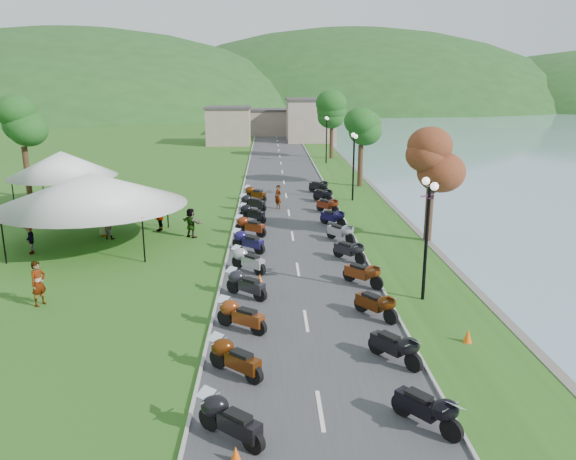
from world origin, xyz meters
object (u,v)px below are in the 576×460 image
object	(u,v)px
pedestrian_b	(109,239)
pedestrian_c	(31,254)
vendor_tent_main	(93,209)
pedestrian_a	(41,305)

from	to	relation	value
pedestrian_b	pedestrian_c	world-z (taller)	pedestrian_c
vendor_tent_main	pedestrian_b	bearing A→B (deg)	63.17
pedestrian_b	vendor_tent_main	bearing A→B (deg)	77.56
pedestrian_a	pedestrian_c	bearing A→B (deg)	53.76
vendor_tent_main	pedestrian_a	distance (m)	9.17
vendor_tent_main	pedestrian_c	bearing A→B (deg)	-147.63
vendor_tent_main	pedestrian_a	bearing A→B (deg)	-87.53
pedestrian_a	pedestrian_b	size ratio (longest dim) A/B	1.22
pedestrian_a	pedestrian_b	distance (m)	9.87
vendor_tent_main	pedestrian_c	size ratio (longest dim) A/B	4.03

